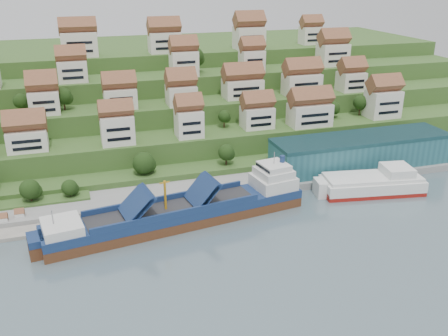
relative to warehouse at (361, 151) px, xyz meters
name	(u,v)px	position (x,y,z in m)	size (l,w,h in m)	color
ground	(227,214)	(-52.00, -17.00, -7.20)	(300.00, 300.00, 0.00)	slate
quay	(273,181)	(-32.00, -2.00, -6.10)	(180.00, 14.00, 2.20)	gray
pebble_beach	(5,223)	(-110.00, -5.00, -6.70)	(45.00, 20.00, 1.00)	gray
hillside	(157,93)	(-52.00, 86.55, 3.46)	(260.00, 128.00, 31.00)	#2D4C1E
hillside_village	(182,82)	(-50.04, 43.40, 17.14)	(161.31, 63.52, 29.44)	silver
hillside_trees	(152,124)	(-64.86, 24.43, 8.15)	(145.97, 60.46, 31.77)	#203C14
warehouse	(361,151)	(0.00, 0.00, 0.00)	(60.00, 15.00, 10.00)	#265F69
flagpole	(274,171)	(-33.89, -7.00, -0.32)	(1.28, 0.16, 8.00)	gray
cargo_ship	(186,212)	(-63.78, -18.12, -4.18)	(70.99, 20.87, 15.46)	#542E19
second_ship	(374,184)	(-5.06, -16.28, -4.56)	(31.58, 15.95, 8.74)	maroon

